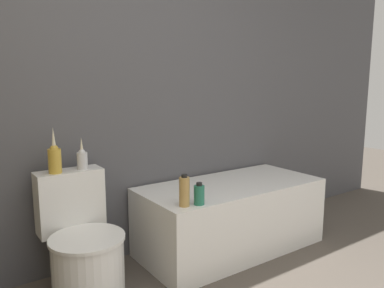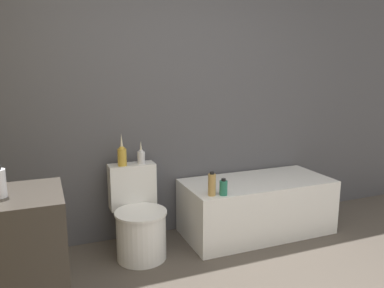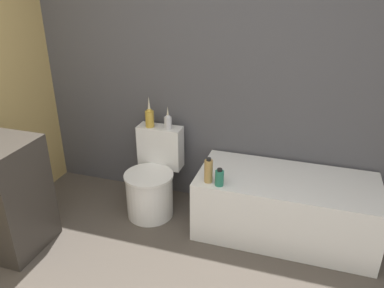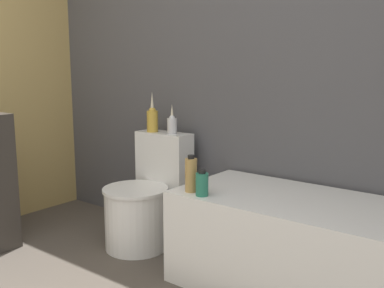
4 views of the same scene
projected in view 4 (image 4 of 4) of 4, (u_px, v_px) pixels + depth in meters
wall_back_tiled at (223, 50)px, 2.93m from camera, size 6.40×0.06×2.60m
bathtub at (308, 249)px, 2.33m from camera, size 1.42×0.66×0.52m
toilet at (144, 202)px, 3.02m from camera, size 0.43×0.59×0.75m
vase_gold at (152, 118)px, 3.12m from camera, size 0.08×0.08×0.28m
vase_silver at (172, 124)px, 3.03m from camera, size 0.07×0.07×0.20m
shampoo_bottle_tall at (191, 175)px, 2.44m from camera, size 0.07×0.07×0.20m
shampoo_bottle_short at (202, 184)px, 2.37m from camera, size 0.07×0.07×0.14m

